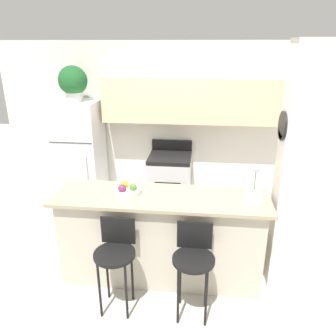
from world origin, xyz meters
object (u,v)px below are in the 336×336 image
(stove_range, at_px, (170,183))
(orchid_vase, at_px, (254,194))
(bar_stool_left, at_px, (116,253))
(fruit_bowl, at_px, (127,190))
(bar_stool_right, at_px, (194,258))
(potted_plant_on_fridge, at_px, (73,82))
(refrigerator, at_px, (80,156))

(stove_range, distance_m, orchid_vase, 2.06)
(bar_stool_left, relative_size, fruit_bowl, 3.16)
(stove_range, distance_m, bar_stool_left, 2.14)
(bar_stool_right, distance_m, fruit_bowl, 0.99)
(fruit_bowl, bearing_deg, orchid_vase, -2.73)
(potted_plant_on_fridge, relative_size, fruit_bowl, 1.71)
(bar_stool_left, height_order, orchid_vase, orchid_vase)
(orchid_vase, bearing_deg, potted_plant_on_fridge, 145.58)
(refrigerator, height_order, bar_stool_left, refrigerator)
(stove_range, distance_m, fruit_bowl, 1.74)
(potted_plant_on_fridge, distance_m, orchid_vase, 3.07)
(bar_stool_left, xyz_separation_m, bar_stool_right, (0.75, 0.00, 0.00))
(refrigerator, relative_size, potted_plant_on_fridge, 3.38)
(fruit_bowl, bearing_deg, potted_plant_on_fridge, 125.14)
(refrigerator, xyz_separation_m, bar_stool_right, (1.86, -2.11, -0.23))
(refrigerator, bearing_deg, bar_stool_right, -48.57)
(refrigerator, xyz_separation_m, orchid_vase, (2.42, -1.66, 0.25))
(refrigerator, bearing_deg, orchid_vase, -34.41)
(potted_plant_on_fridge, bearing_deg, orchid_vase, -34.42)
(refrigerator, distance_m, orchid_vase, 2.95)
(stove_range, xyz_separation_m, fruit_bowl, (-0.29, -1.61, 0.59))
(fruit_bowl, bearing_deg, bar_stool_right, -34.70)
(stove_range, xyz_separation_m, potted_plant_on_fridge, (-1.41, -0.01, 1.52))
(refrigerator, height_order, orchid_vase, refrigerator)
(stove_range, xyz_separation_m, bar_stool_right, (0.45, -2.12, 0.16))
(orchid_vase, xyz_separation_m, fruit_bowl, (-1.30, 0.06, -0.05))
(orchid_vase, relative_size, fruit_bowl, 1.32)
(stove_range, bearing_deg, bar_stool_left, -98.01)
(bar_stool_right, bearing_deg, bar_stool_left, 180.00)
(bar_stool_left, bearing_deg, stove_range, 81.99)
(potted_plant_on_fridge, bearing_deg, stove_range, 0.37)
(stove_range, relative_size, bar_stool_left, 1.15)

